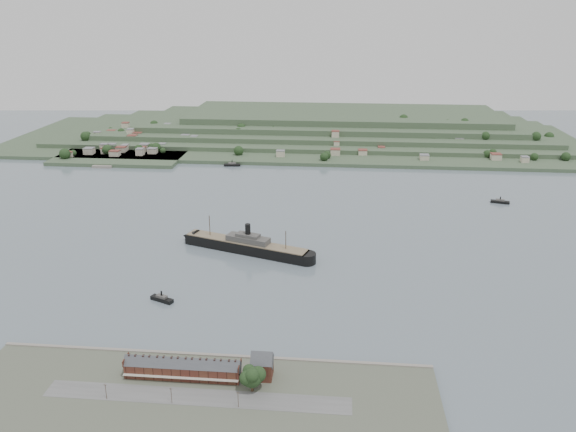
# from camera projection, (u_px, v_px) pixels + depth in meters

# --- Properties ---
(ground) EXTENTS (1400.00, 1400.00, 0.00)m
(ground) POSITION_uv_depth(u_px,v_px,m) (256.00, 245.00, 424.55)
(ground) COLOR slate
(ground) RESTS_ON ground
(near_shore) EXTENTS (220.00, 80.00, 2.60)m
(near_shore) POSITION_uv_depth(u_px,v_px,m) (194.00, 406.00, 249.55)
(near_shore) COLOR #4C5142
(near_shore) RESTS_ON ground
(terrace_row) EXTENTS (55.60, 9.80, 11.07)m
(terrace_row) POSITION_uv_depth(u_px,v_px,m) (183.00, 368.00, 265.93)
(terrace_row) COLOR #49211A
(terrace_row) RESTS_ON ground
(gabled_building) EXTENTS (10.40, 10.18, 14.09)m
(gabled_building) POSITION_uv_depth(u_px,v_px,m) (262.00, 365.00, 265.98)
(gabled_building) COLOR #49211A
(gabled_building) RESTS_ON ground
(far_peninsula) EXTENTS (760.00, 309.00, 30.00)m
(far_peninsula) POSITION_uv_depth(u_px,v_px,m) (316.00, 128.00, 785.68)
(far_peninsula) COLOR #334830
(far_peninsula) RESTS_ON ground
(steamship) EXTENTS (106.37, 46.21, 26.39)m
(steamship) POSITION_uv_depth(u_px,v_px,m) (243.00, 245.00, 411.40)
(steamship) COLOR black
(steamship) RESTS_ON ground
(tugboat) EXTENTS (15.52, 9.79, 6.83)m
(tugboat) POSITION_uv_depth(u_px,v_px,m) (162.00, 299.00, 341.20)
(tugboat) COLOR black
(tugboat) RESTS_ON ground
(ferry_west) EXTENTS (18.96, 6.94, 6.95)m
(ferry_west) POSITION_uv_depth(u_px,v_px,m) (232.00, 165.00, 639.62)
(ferry_west) COLOR black
(ferry_west) RESTS_ON ground
(ferry_east) EXTENTS (17.17, 8.45, 6.20)m
(ferry_east) POSITION_uv_depth(u_px,v_px,m) (500.00, 202.00, 516.00)
(ferry_east) COLOR black
(ferry_east) RESTS_ON ground
(fig_tree) EXTENTS (11.92, 10.32, 13.30)m
(fig_tree) POSITION_uv_depth(u_px,v_px,m) (252.00, 377.00, 254.61)
(fig_tree) COLOR #3D2C1C
(fig_tree) RESTS_ON ground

